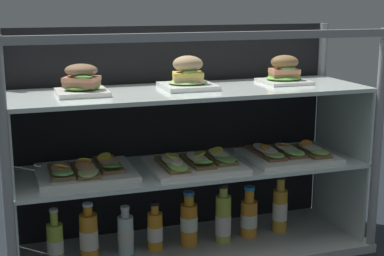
{
  "coord_description": "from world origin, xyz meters",
  "views": [
    {
      "loc": [
        -0.67,
        -1.98,
        0.97
      ],
      "look_at": [
        0.0,
        0.0,
        0.5
      ],
      "focal_mm": 54.31,
      "sensor_mm": 36.0,
      "label": 1
    }
  ],
  "objects_px": {
    "open_sandwich_tray_center": "(196,163)",
    "juice_bottle_front_right_end": "(223,219)",
    "open_sandwich_tray_far_right": "(86,170)",
    "juice_bottle_front_fourth": "(126,234)",
    "juice_bottle_tucked_behind": "(155,230)",
    "juice_bottle_front_second": "(249,217)",
    "plated_roll_sandwich_far_left": "(188,77)",
    "juice_bottle_back_center": "(280,209)",
    "juice_bottle_back_left": "(55,243)",
    "juice_bottle_front_left_end": "(189,222)",
    "plated_roll_sandwich_left_of_center": "(284,73)",
    "open_sandwich_tray_mid_left": "(288,153)",
    "plated_roll_sandwich_near_right_corner": "(82,83)",
    "juice_bottle_near_post": "(89,236)"
  },
  "relations": [
    {
      "from": "open_sandwich_tray_center",
      "to": "juice_bottle_front_right_end",
      "type": "height_order",
      "value": "open_sandwich_tray_center"
    },
    {
      "from": "open_sandwich_tray_far_right",
      "to": "juice_bottle_front_fourth",
      "type": "height_order",
      "value": "open_sandwich_tray_far_right"
    },
    {
      "from": "juice_bottle_tucked_behind",
      "to": "juice_bottle_front_right_end",
      "type": "relative_size",
      "value": 0.81
    },
    {
      "from": "juice_bottle_front_second",
      "to": "plated_roll_sandwich_far_left",
      "type": "bearing_deg",
      "value": 179.89
    },
    {
      "from": "juice_bottle_tucked_behind",
      "to": "juice_bottle_front_second",
      "type": "bearing_deg",
      "value": 0.83
    },
    {
      "from": "open_sandwich_tray_center",
      "to": "juice_bottle_front_second",
      "type": "relative_size",
      "value": 1.64
    },
    {
      "from": "juice_bottle_front_right_end",
      "to": "juice_bottle_back_center",
      "type": "bearing_deg",
      "value": 4.91
    },
    {
      "from": "juice_bottle_back_left",
      "to": "juice_bottle_front_left_end",
      "type": "xyz_separation_m",
      "value": [
        0.51,
        0.01,
        0.01
      ]
    },
    {
      "from": "plated_roll_sandwich_left_of_center",
      "to": "open_sandwich_tray_mid_left",
      "type": "xyz_separation_m",
      "value": [
        0.0,
        -0.05,
        -0.31
      ]
    },
    {
      "from": "juice_bottle_front_second",
      "to": "juice_bottle_back_center",
      "type": "distance_m",
      "value": 0.14
    },
    {
      "from": "open_sandwich_tray_center",
      "to": "juice_bottle_front_right_end",
      "type": "xyz_separation_m",
      "value": [
        0.12,
        0.03,
        -0.25
      ]
    },
    {
      "from": "plated_roll_sandwich_left_of_center",
      "to": "juice_bottle_front_right_end",
      "type": "relative_size",
      "value": 0.75
    },
    {
      "from": "open_sandwich_tray_mid_left",
      "to": "juice_bottle_back_left",
      "type": "relative_size",
      "value": 1.61
    },
    {
      "from": "plated_roll_sandwich_near_right_corner",
      "to": "juice_bottle_back_center",
      "type": "relative_size",
      "value": 0.73
    },
    {
      "from": "juice_bottle_back_center",
      "to": "open_sandwich_tray_center",
      "type": "bearing_deg",
      "value": -171.76
    },
    {
      "from": "juice_bottle_front_right_end",
      "to": "open_sandwich_tray_mid_left",
      "type": "bearing_deg",
      "value": -4.46
    },
    {
      "from": "juice_bottle_front_second",
      "to": "juice_bottle_back_center",
      "type": "relative_size",
      "value": 0.88
    },
    {
      "from": "plated_roll_sandwich_near_right_corner",
      "to": "juice_bottle_front_left_end",
      "type": "height_order",
      "value": "plated_roll_sandwich_near_right_corner"
    },
    {
      "from": "juice_bottle_tucked_behind",
      "to": "juice_bottle_front_second",
      "type": "xyz_separation_m",
      "value": [
        0.39,
        0.01,
        0.01
      ]
    },
    {
      "from": "plated_roll_sandwich_left_of_center",
      "to": "juice_bottle_front_second",
      "type": "bearing_deg",
      "value": -174.57
    },
    {
      "from": "juice_bottle_back_left",
      "to": "juice_bottle_near_post",
      "type": "relative_size",
      "value": 0.97
    },
    {
      "from": "plated_roll_sandwich_near_right_corner",
      "to": "juice_bottle_front_fourth",
      "type": "distance_m",
      "value": 0.59
    },
    {
      "from": "juice_bottle_near_post",
      "to": "juice_bottle_tucked_behind",
      "type": "bearing_deg",
      "value": 2.27
    },
    {
      "from": "open_sandwich_tray_center",
      "to": "open_sandwich_tray_mid_left",
      "type": "xyz_separation_m",
      "value": [
        0.39,
        0.01,
        -0.0
      ]
    },
    {
      "from": "plated_roll_sandwich_far_left",
      "to": "juice_bottle_front_fourth",
      "type": "bearing_deg",
      "value": -178.79
    },
    {
      "from": "open_sandwich_tray_far_right",
      "to": "juice_bottle_back_left",
      "type": "bearing_deg",
      "value": 179.33
    },
    {
      "from": "open_sandwich_tray_center",
      "to": "plated_roll_sandwich_far_left",
      "type": "bearing_deg",
      "value": 105.49
    },
    {
      "from": "juice_bottle_back_left",
      "to": "juice_bottle_front_left_end",
      "type": "distance_m",
      "value": 0.51
    },
    {
      "from": "plated_roll_sandwich_near_right_corner",
      "to": "open_sandwich_tray_center",
      "type": "distance_m",
      "value": 0.51
    },
    {
      "from": "plated_roll_sandwich_near_right_corner",
      "to": "juice_bottle_back_left",
      "type": "relative_size",
      "value": 0.82
    },
    {
      "from": "juice_bottle_back_center",
      "to": "juice_bottle_near_post",
      "type": "bearing_deg",
      "value": -178.48
    },
    {
      "from": "open_sandwich_tray_mid_left",
      "to": "juice_bottle_front_left_end",
      "type": "relative_size",
      "value": 1.57
    },
    {
      "from": "open_sandwich_tray_mid_left",
      "to": "juice_bottle_back_center",
      "type": "relative_size",
      "value": 1.44
    },
    {
      "from": "plated_roll_sandwich_far_left",
      "to": "juice_bottle_front_second",
      "type": "height_order",
      "value": "plated_roll_sandwich_far_left"
    },
    {
      "from": "open_sandwich_tray_center",
      "to": "juice_bottle_front_left_end",
      "type": "distance_m",
      "value": 0.25
    },
    {
      "from": "juice_bottle_front_left_end",
      "to": "plated_roll_sandwich_far_left",
      "type": "bearing_deg",
      "value": 93.95
    },
    {
      "from": "juice_bottle_front_fourth",
      "to": "juice_bottle_front_second",
      "type": "distance_m",
      "value": 0.5
    },
    {
      "from": "plated_roll_sandwich_far_left",
      "to": "plated_roll_sandwich_left_of_center",
      "type": "height_order",
      "value": "plated_roll_sandwich_far_left"
    },
    {
      "from": "juice_bottle_tucked_behind",
      "to": "juice_bottle_front_second",
      "type": "distance_m",
      "value": 0.39
    },
    {
      "from": "plated_roll_sandwich_near_right_corner",
      "to": "juice_bottle_front_right_end",
      "type": "bearing_deg",
      "value": 0.31
    },
    {
      "from": "plated_roll_sandwich_far_left",
      "to": "juice_bottle_front_left_end",
      "type": "bearing_deg",
      "value": -86.05
    },
    {
      "from": "plated_roll_sandwich_far_left",
      "to": "plated_roll_sandwich_left_of_center",
      "type": "relative_size",
      "value": 1.09
    },
    {
      "from": "juice_bottle_front_fourth",
      "to": "juice_bottle_front_second",
      "type": "bearing_deg",
      "value": 0.54
    },
    {
      "from": "juice_bottle_front_right_end",
      "to": "juice_bottle_back_center",
      "type": "height_order",
      "value": "juice_bottle_back_center"
    },
    {
      "from": "juice_bottle_near_post",
      "to": "juice_bottle_back_center",
      "type": "bearing_deg",
      "value": 1.52
    },
    {
      "from": "juice_bottle_tucked_behind",
      "to": "juice_bottle_front_left_end",
      "type": "xyz_separation_m",
      "value": [
        0.13,
        -0.0,
        0.02
      ]
    },
    {
      "from": "open_sandwich_tray_far_right",
      "to": "juice_bottle_front_right_end",
      "type": "xyz_separation_m",
      "value": [
        0.52,
        -0.0,
        -0.25
      ]
    },
    {
      "from": "open_sandwich_tray_far_right",
      "to": "juice_bottle_back_left",
      "type": "distance_m",
      "value": 0.29
    },
    {
      "from": "juice_bottle_near_post",
      "to": "juice_bottle_front_fourth",
      "type": "height_order",
      "value": "juice_bottle_near_post"
    },
    {
      "from": "plated_roll_sandwich_far_left",
      "to": "open_sandwich_tray_mid_left",
      "type": "xyz_separation_m",
      "value": [
        0.4,
        -0.04,
        -0.31
      ]
    }
  ]
}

